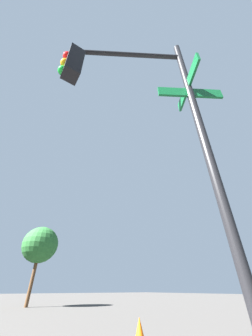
% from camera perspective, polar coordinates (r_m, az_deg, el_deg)
% --- Properties ---
extents(traffic_signal_near, '(1.67, 2.49, 5.42)m').
position_cam_1_polar(traffic_signal_near, '(3.39, 2.21, 22.11)').
color(traffic_signal_near, black).
rests_on(traffic_signal_near, ground_plane).
extents(street_tree, '(2.63, 2.63, 5.26)m').
position_cam_1_polar(street_tree, '(17.11, -24.62, -20.49)').
color(street_tree, '#4C331E').
rests_on(street_tree, ground_plane).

